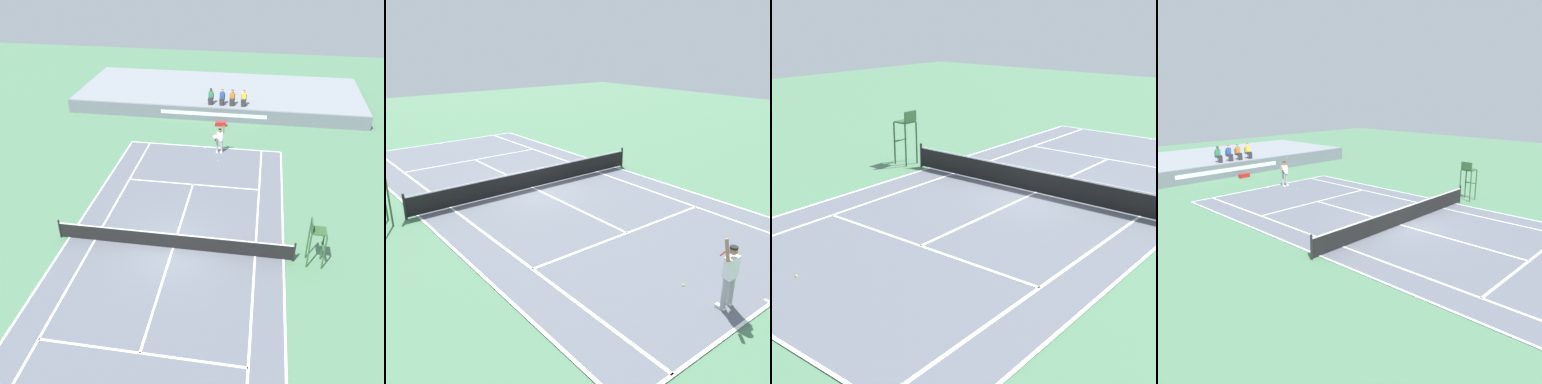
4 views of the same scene
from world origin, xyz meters
TOP-DOWN VIEW (x-y plane):
  - ground_plane at (0.00, 0.00)m, footprint 80.00×80.00m
  - court at (0.00, 0.00)m, footprint 11.08×23.88m
  - net at (0.00, 0.00)m, footprint 11.98×0.10m
  - barrier_wall at (0.00, 16.94)m, footprint 24.95×0.25m
  - bleacher_platform at (0.00, 22.00)m, footprint 24.95×9.88m
  - spectator_seated_0 at (-0.36, 17.86)m, footprint 0.44×0.60m
  - spectator_seated_1 at (0.59, 17.86)m, footprint 0.44×0.60m
  - spectator_seated_2 at (1.42, 17.86)m, footprint 0.44×0.60m
  - spectator_seated_3 at (2.36, 17.86)m, footprint 0.44×0.60m
  - tennis_player at (1.12, 11.20)m, footprint 0.76×0.63m
  - tennis_ball at (1.19, 9.88)m, footprint 0.07×0.07m
  - umpire_chair at (6.82, 0.00)m, footprint 0.77×0.77m
  - equipment_bag at (0.72, 16.00)m, footprint 0.92×0.39m

SIDE VIEW (x-z plane):
  - ground_plane at x=0.00m, z-range 0.00..0.00m
  - court at x=0.00m, z-range 0.00..0.02m
  - tennis_ball at x=1.19m, z-range 0.00..0.07m
  - equipment_bag at x=0.72m, z-range 0.00..0.32m
  - net at x=0.00m, z-range -0.01..1.06m
  - bleacher_platform at x=0.00m, z-range 0.00..1.13m
  - barrier_wall at x=0.00m, z-range 0.00..1.13m
  - tennis_player at x=1.12m, z-range -0.05..2.04m
  - umpire_chair at x=6.82m, z-range 0.34..2.78m
  - spectator_seated_0 at x=-0.36m, z-range 1.11..2.37m
  - spectator_seated_1 at x=0.59m, z-range 1.11..2.37m
  - spectator_seated_2 at x=1.42m, z-range 1.11..2.37m
  - spectator_seated_3 at x=2.36m, z-range 1.11..2.37m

